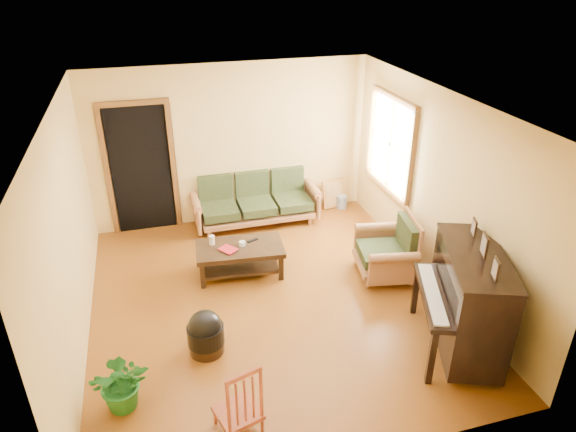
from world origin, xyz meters
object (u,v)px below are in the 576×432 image
object	(u,v)px
footstool	(206,337)
potted_plant	(122,382)
piano	(468,303)
ceramic_crock	(342,202)
sofa	(256,199)
coffee_table	(240,260)
red_chair	(237,396)
armchair	(385,247)

from	to	relation	value
footstool	potted_plant	distance (m)	1.06
piano	ceramic_crock	distance (m)	3.81
piano	potted_plant	world-z (taller)	piano
sofa	ceramic_crock	size ratio (longest dim) A/B	8.82
coffee_table	red_chair	size ratio (longest dim) A/B	1.45
armchair	piano	xyz separation A→B (m)	(0.21, -1.62, 0.18)
coffee_table	potted_plant	xyz separation A→B (m)	(-1.57, -2.05, 0.10)
footstool	ceramic_crock	xyz separation A→B (m)	(2.82, 3.05, -0.08)
piano	ceramic_crock	world-z (taller)	piano
ceramic_crock	footstool	bearing A→B (deg)	-132.81
red_chair	potted_plant	distance (m)	1.19
sofa	red_chair	bearing A→B (deg)	-105.25
armchair	potted_plant	world-z (taller)	armchair
footstool	red_chair	xyz separation A→B (m)	(0.14, -1.15, 0.21)
coffee_table	potted_plant	world-z (taller)	potted_plant
coffee_table	armchair	xyz separation A→B (m)	(1.93, -0.58, 0.22)
red_chair	potted_plant	world-z (taller)	red_chair
sofa	coffee_table	distance (m)	1.55
potted_plant	armchair	bearing A→B (deg)	22.79
sofa	piano	bearing A→B (deg)	-66.56
piano	potted_plant	bearing A→B (deg)	-161.65
ceramic_crock	potted_plant	xyz separation A→B (m)	(-3.71, -3.62, 0.20)
coffee_table	piano	xyz separation A→B (m)	(2.14, -2.20, 0.40)
sofa	coffee_table	bearing A→B (deg)	-111.27
coffee_table	armchair	bearing A→B (deg)	-16.61
sofa	piano	distance (m)	3.97
piano	footstool	xyz separation A→B (m)	(-2.82, 0.72, -0.42)
armchair	red_chair	world-z (taller)	armchair
footstool	potted_plant	size ratio (longest dim) A/B	0.67
sofa	armchair	distance (m)	2.43
armchair	ceramic_crock	world-z (taller)	armchair
armchair	sofa	bearing A→B (deg)	134.50
coffee_table	footstool	distance (m)	1.62
ceramic_crock	coffee_table	bearing A→B (deg)	-143.66
coffee_table	piano	world-z (taller)	piano
footstool	red_chair	size ratio (longest dim) A/B	0.51
ceramic_crock	potted_plant	distance (m)	5.19
footstool	red_chair	world-z (taller)	red_chair
footstool	piano	bearing A→B (deg)	-14.38
footstool	ceramic_crock	distance (m)	4.16
piano	footstool	size ratio (longest dim) A/B	3.35
armchair	footstool	world-z (taller)	armchair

